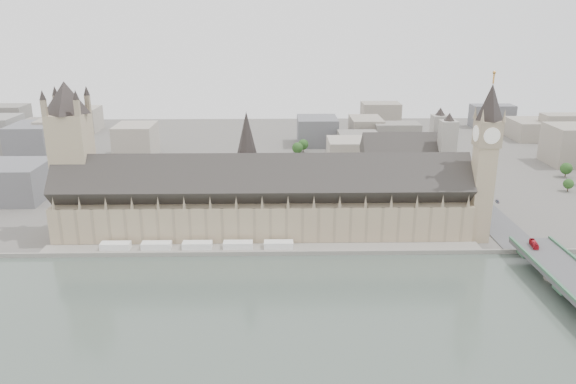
{
  "coord_description": "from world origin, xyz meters",
  "views": [
    {
      "loc": [
        9.69,
        -326.33,
        139.53
      ],
      "look_at": [
        16.73,
        42.05,
        22.32
      ],
      "focal_mm": 35.0,
      "sensor_mm": 36.0,
      "label": 1
    }
  ],
  "objects_px": {
    "elizabeth_tower": "(486,152)",
    "victoria_tower": "(72,152)",
    "palace_of_westminster": "(263,202)",
    "red_bus_north": "(534,244)",
    "westminster_abbey": "(407,167)",
    "car_approach": "(497,201)"
  },
  "relations": [
    {
      "from": "elizabeth_tower",
      "to": "victoria_tower",
      "type": "height_order",
      "value": "elizabeth_tower"
    },
    {
      "from": "palace_of_westminster",
      "to": "victoria_tower",
      "type": "xyz_separation_m",
      "value": [
        -122.0,
        6.3,
        32.5
      ]
    },
    {
      "from": "elizabeth_tower",
      "to": "red_bus_north",
      "type": "distance_m",
      "value": 61.91
    },
    {
      "from": "westminster_abbey",
      "to": "red_bus_north",
      "type": "distance_m",
      "value": 132.27
    },
    {
      "from": "westminster_abbey",
      "to": "car_approach",
      "type": "xyz_separation_m",
      "value": [
        56.61,
        -42.7,
        -14.01
      ]
    },
    {
      "from": "red_bus_north",
      "to": "car_approach",
      "type": "bearing_deg",
      "value": 93.23
    },
    {
      "from": "victoria_tower",
      "to": "westminster_abbey",
      "type": "relative_size",
      "value": 1.47
    },
    {
      "from": "elizabeth_tower",
      "to": "westminster_abbey",
      "type": "xyz_separation_m",
      "value": [
        -27.08,
        87.0,
        -33.01
      ]
    },
    {
      "from": "westminster_abbey",
      "to": "red_bus_north",
      "type": "bearing_deg",
      "value": -68.77
    },
    {
      "from": "elizabeth_tower",
      "to": "victoria_tower",
      "type": "distance_m",
      "value": 260.64
    },
    {
      "from": "victoria_tower",
      "to": "car_approach",
      "type": "height_order",
      "value": "victoria_tower"
    },
    {
      "from": "victoria_tower",
      "to": "car_approach",
      "type": "distance_m",
      "value": 294.06
    },
    {
      "from": "palace_of_westminster",
      "to": "red_bus_north",
      "type": "xyz_separation_m",
      "value": [
        158.58,
        -47.39,
        -10.83
      ]
    },
    {
      "from": "victoria_tower",
      "to": "car_approach",
      "type": "xyz_separation_m",
      "value": [
        289.54,
        26.3,
        -44.14
      ]
    },
    {
      "from": "elizabeth_tower",
      "to": "car_approach",
      "type": "bearing_deg",
      "value": 56.31
    },
    {
      "from": "palace_of_westminster",
      "to": "red_bus_north",
      "type": "relative_size",
      "value": 22.74
    },
    {
      "from": "red_bus_north",
      "to": "victoria_tower",
      "type": "bearing_deg",
      "value": 178.79
    },
    {
      "from": "westminster_abbey",
      "to": "car_approach",
      "type": "distance_m",
      "value": 72.28
    },
    {
      "from": "westminster_abbey",
      "to": "palace_of_westminster",
      "type": "bearing_deg",
      "value": -145.83
    },
    {
      "from": "red_bus_north",
      "to": "elizabeth_tower",
      "type": "bearing_deg",
      "value": 129.59
    },
    {
      "from": "red_bus_north",
      "to": "car_approach",
      "type": "relative_size",
      "value": 2.07
    },
    {
      "from": "palace_of_westminster",
      "to": "red_bus_north",
      "type": "bearing_deg",
      "value": -16.64
    }
  ]
}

